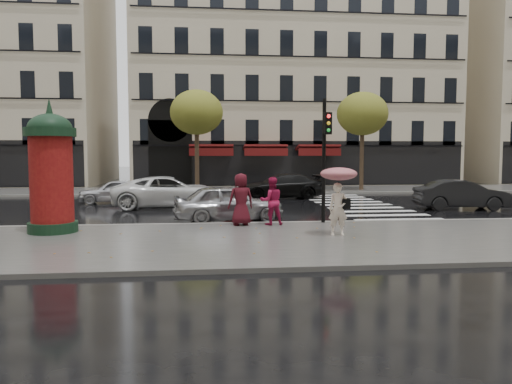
{
  "coord_description": "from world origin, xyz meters",
  "views": [
    {
      "loc": [
        -1.69,
        -14.58,
        2.62
      ],
      "look_at": [
        0.06,
        1.5,
        1.34
      ],
      "focal_mm": 35.0,
      "sensor_mm": 36.0,
      "label": 1
    }
  ],
  "objects": [
    {
      "name": "far_sidewalk",
      "position": [
        0.0,
        19.0,
        0.06
      ],
      "size": [
        90.0,
        6.0,
        0.12
      ],
      "primitive_type": "cube",
      "color": "#474744",
      "rests_on": "ground"
    },
    {
      "name": "man_burgundy",
      "position": [
        -0.37,
        2.4,
        1.02
      ],
      "size": [
        0.97,
        0.73,
        1.79
      ],
      "primitive_type": "imported",
      "rotation": [
        0.0,
        0.0,
        3.34
      ],
      "color": "#440D16",
      "rests_on": "near_sidewalk"
    },
    {
      "name": "tree_far_right",
      "position": [
        9.0,
        18.0,
        5.17
      ],
      "size": [
        3.4,
        3.4,
        6.64
      ],
      "color": "#38281C",
      "rests_on": "ground"
    },
    {
      "name": "bldg_far_corner",
      "position": [
        6.0,
        30.0,
        11.31
      ],
      "size": [
        26.0,
        14.0,
        22.9
      ],
      "color": "#B7A88C",
      "rests_on": "ground"
    },
    {
      "name": "car_black",
      "position": [
        2.75,
        13.32,
        0.7
      ],
      "size": [
        5.0,
        2.37,
        1.41
      ],
      "primitive_type": "imported",
      "rotation": [
        0.0,
        0.0,
        -1.49
      ],
      "color": "black",
      "rests_on": "ground"
    },
    {
      "name": "car_silver",
      "position": [
        -0.7,
        4.2,
        0.71
      ],
      "size": [
        4.33,
        2.17,
        1.42
      ],
      "primitive_type": "imported",
      "rotation": [
        0.0,
        0.0,
        1.7
      ],
      "color": "#A3A3A7",
      "rests_on": "ground"
    },
    {
      "name": "woman_umbrella",
      "position": [
        2.39,
        0.0,
        1.52
      ],
      "size": [
        1.1,
        1.1,
        2.12
      ],
      "color": "#F7E2CB",
      "rests_on": "near_sidewalk"
    },
    {
      "name": "near_sidewalk",
      "position": [
        0.0,
        -0.5,
        0.06
      ],
      "size": [
        90.0,
        7.0,
        0.12
      ],
      "primitive_type": "cube",
      "color": "#474744",
      "rests_on": "ground"
    },
    {
      "name": "ground",
      "position": [
        0.0,
        0.0,
        0.0
      ],
      "size": [
        160.0,
        160.0,
        0.0
      ],
      "primitive_type": "plane",
      "color": "black",
      "rests_on": "ground"
    },
    {
      "name": "traffic_light",
      "position": [
        2.64,
        2.72,
        2.78
      ],
      "size": [
        0.31,
        0.43,
        4.39
      ],
      "color": "black",
      "rests_on": "near_sidewalk"
    },
    {
      "name": "car_white",
      "position": [
        -3.24,
        9.3,
        0.75
      ],
      "size": [
        5.6,
        2.97,
        1.5
      ],
      "primitive_type": "imported",
      "rotation": [
        0.0,
        0.0,
        1.66
      ],
      "color": "silver",
      "rests_on": "ground"
    },
    {
      "name": "near_kerb",
      "position": [
        0.0,
        3.0,
        0.07
      ],
      "size": [
        90.0,
        0.25,
        0.14
      ],
      "primitive_type": "cube",
      "color": "slate",
      "rests_on": "ground"
    },
    {
      "name": "woman_red",
      "position": [
        0.69,
        2.4,
        0.95
      ],
      "size": [
        0.86,
        0.7,
        1.65
      ],
      "primitive_type": "imported",
      "rotation": [
        0.0,
        0.0,
        3.24
      ],
      "color": "#A2143D",
      "rests_on": "near_sidewalk"
    },
    {
      "name": "car_far_silver",
      "position": [
        -6.16,
        11.79,
        0.63
      ],
      "size": [
        3.82,
        1.84,
        1.26
      ],
      "primitive_type": "imported",
      "rotation": [
        0.0,
        0.0,
        -1.47
      ],
      "color": "silver",
      "rests_on": "ground"
    },
    {
      "name": "far_kerb",
      "position": [
        0.0,
        16.0,
        0.07
      ],
      "size": [
        90.0,
        0.25,
        0.14
      ],
      "primitive_type": "cube",
      "color": "slate",
      "rests_on": "ground"
    },
    {
      "name": "morris_column",
      "position": [
        -6.37,
        1.57,
        2.12
      ],
      "size": [
        1.55,
        1.55,
        4.18
      ],
      "color": "black",
      "rests_on": "near_sidewalk"
    },
    {
      "name": "zebra_crossing",
      "position": [
        6.0,
        9.6,
        0.01
      ],
      "size": [
        3.6,
        11.75,
        0.01
      ],
      "primitive_type": "cube",
      "color": "silver",
      "rests_on": "ground"
    },
    {
      "name": "tree_far_left",
      "position": [
        -2.0,
        18.0,
        5.17
      ],
      "size": [
        3.4,
        3.4,
        6.64
      ],
      "color": "#38281C",
      "rests_on": "ground"
    },
    {
      "name": "car_darkgrey",
      "position": [
        10.17,
        7.07,
        0.68
      ],
      "size": [
        4.29,
        1.89,
        1.37
      ],
      "primitive_type": "imported",
      "rotation": [
        0.0,
        0.0,
        1.46
      ],
      "color": "black",
      "rests_on": "ground"
    }
  ]
}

